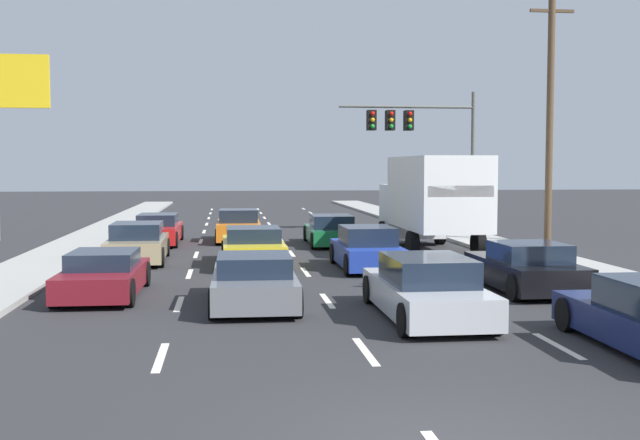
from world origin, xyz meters
TOP-DOWN VIEW (x-y plane):
  - ground_plane at (0.00, 25.00)m, footprint 140.00×140.00m
  - sidewalk_right at (8.12, 20.00)m, footprint 2.34×80.00m
  - sidewalk_left at (-8.12, 20.00)m, footprint 2.34×80.00m
  - lane_markings at (-0.00, 22.08)m, footprint 6.94×57.00m
  - car_red at (-5.08, 23.72)m, footprint 1.84×4.54m
  - car_tan at (-5.22, 17.68)m, footprint 1.94×4.23m
  - car_maroon at (-5.26, 10.85)m, footprint 1.87×4.18m
  - car_orange at (-1.82, 24.38)m, footprint 1.92×4.06m
  - car_yellow at (-1.49, 16.33)m, footprint 2.00×4.52m
  - car_gray at (-1.71, 9.19)m, footprint 1.98×4.31m
  - car_green at (1.83, 22.51)m, footprint 1.97×4.55m
  - car_blue at (1.94, 15.06)m, footprint 1.83×4.08m
  - car_silver at (1.76, 7.31)m, footprint 1.90×4.69m
  - box_truck at (5.08, 19.30)m, footprint 2.61×7.47m
  - car_black at (5.15, 10.48)m, footprint 1.94×4.23m
  - traffic_signal_mast at (6.53, 28.27)m, footprint 6.64×0.69m
  - utility_pole_mid at (10.53, 21.66)m, footprint 1.80×0.28m

SIDE VIEW (x-z plane):
  - ground_plane at x=0.00m, z-range 0.00..0.00m
  - lane_markings at x=0.00m, z-range 0.00..0.01m
  - sidewalk_right at x=8.12m, z-range 0.00..0.14m
  - sidewalk_left at x=-8.12m, z-range 0.00..0.14m
  - car_maroon at x=-5.26m, z-range -0.03..1.07m
  - car_gray at x=-1.71m, z-range -0.04..1.12m
  - car_green at x=1.83m, z-range -0.06..1.15m
  - car_black at x=5.15m, z-range -0.06..1.18m
  - car_red at x=-5.08m, z-range -0.05..1.17m
  - car_yellow at x=-1.49m, z-range -0.05..1.18m
  - car_silver at x=1.76m, z-range -0.06..1.23m
  - car_blue at x=1.94m, z-range -0.06..1.25m
  - car_tan at x=-5.22m, z-range -0.05..1.25m
  - car_orange at x=-1.82m, z-range -0.07..1.28m
  - box_truck at x=5.08m, z-range 0.25..3.74m
  - traffic_signal_mast at x=6.53m, z-range 1.57..8.29m
  - utility_pole_mid at x=10.53m, z-range 0.14..10.02m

